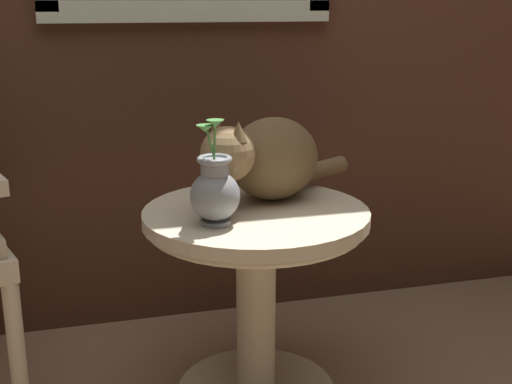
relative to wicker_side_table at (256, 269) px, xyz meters
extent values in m
cube|color=beige|center=(-0.07, 0.58, 0.69)|extent=(0.96, 0.03, 0.07)
cylinder|color=beige|center=(0.00, 0.00, -0.12)|extent=(0.11, 0.11, 0.51)
cylinder|color=beige|center=(0.00, 0.00, 0.16)|extent=(0.62, 0.62, 0.03)
torus|color=beige|center=(0.00, 0.00, 0.13)|extent=(0.59, 0.59, 0.02)
cylinder|color=beige|center=(-0.65, -0.02, -0.18)|extent=(0.04, 0.04, 0.45)
ellipsoid|color=brown|center=(0.08, 0.10, 0.29)|extent=(0.36, 0.34, 0.23)
sphere|color=olive|center=(-0.08, 0.00, 0.33)|extent=(0.15, 0.15, 0.15)
cone|color=brown|center=(-0.10, 0.04, 0.40)|extent=(0.05, 0.05, 0.05)
cone|color=brown|center=(-0.06, -0.03, 0.40)|extent=(0.05, 0.05, 0.05)
cylinder|color=brown|center=(0.25, 0.20, 0.22)|extent=(0.24, 0.17, 0.05)
cylinder|color=gray|center=(-0.13, -0.09, 0.18)|extent=(0.08, 0.08, 0.01)
ellipsoid|color=gray|center=(-0.13, -0.09, 0.25)|extent=(0.13, 0.13, 0.13)
cylinder|color=gray|center=(-0.13, -0.09, 0.32)|extent=(0.07, 0.07, 0.05)
torus|color=gray|center=(-0.13, -0.09, 0.34)|extent=(0.09, 0.09, 0.02)
cylinder|color=#47893D|center=(-0.13, -0.10, 0.39)|extent=(0.01, 0.02, 0.09)
cone|color=#47893D|center=(-0.13, -0.11, 0.44)|extent=(0.04, 0.04, 0.02)
cylinder|color=#47893D|center=(-0.14, -0.10, 0.38)|extent=(0.03, 0.02, 0.08)
cone|color=#47893D|center=(-0.15, -0.10, 0.42)|extent=(0.04, 0.04, 0.02)
camera|label=1|loc=(-0.46, -1.71, 0.72)|focal=47.66mm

